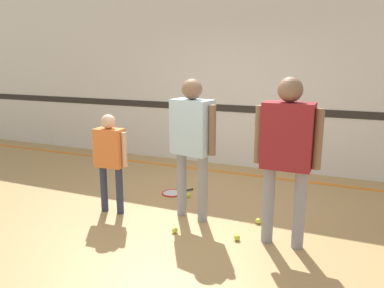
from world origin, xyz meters
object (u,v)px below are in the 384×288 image
at_px(person_instructor, 192,134).
at_px(tennis_ball_stray_right, 237,237).
at_px(person_student_left, 110,153).
at_px(tennis_ball_stray_left, 258,221).
at_px(person_student_right, 287,145).
at_px(tennis_ball_near_instructor, 175,230).
at_px(tennis_ball_by_spare_racket, 188,195).
at_px(racket_spare_on_floor, 173,193).

relative_size(person_instructor, tennis_ball_stray_right, 25.06).
bearing_deg(person_student_left, tennis_ball_stray_left, 9.39).
relative_size(person_instructor, person_student_left, 1.34).
xyz_separation_m(person_student_left, tennis_ball_stray_left, (1.76, 0.36, -0.73)).
xyz_separation_m(person_student_right, tennis_ball_stray_left, (-0.33, 0.39, -1.02)).
bearing_deg(tennis_ball_stray_right, tennis_ball_near_instructor, -171.66).
bearing_deg(tennis_ball_stray_right, tennis_ball_by_spare_racket, 135.67).
bearing_deg(person_instructor, tennis_ball_near_instructor, -79.35).
bearing_deg(racket_spare_on_floor, tennis_ball_near_instructor, -115.08).
bearing_deg(person_student_right, person_instructor, -11.65).
bearing_deg(person_student_left, person_instructor, 10.80).
height_order(tennis_ball_near_instructor, tennis_ball_by_spare_racket, same).
height_order(person_student_right, tennis_ball_by_spare_racket, person_student_right).
relative_size(tennis_ball_near_instructor, tennis_ball_by_spare_racket, 1.00).
bearing_deg(tennis_ball_stray_left, person_student_right, -49.38).
relative_size(person_student_right, tennis_ball_stray_left, 25.85).
relative_size(person_student_left, tennis_ball_by_spare_racket, 18.64).
bearing_deg(person_student_right, tennis_ball_near_instructor, 11.35).
bearing_deg(tennis_ball_stray_left, tennis_ball_by_spare_racket, 156.94).
relative_size(person_instructor, tennis_ball_near_instructor, 25.06).
bearing_deg(person_instructor, person_student_left, -154.59).
bearing_deg(person_instructor, tennis_ball_stray_right, -15.78).
bearing_deg(tennis_ball_near_instructor, person_student_left, 166.85).
xyz_separation_m(tennis_ball_near_instructor, tennis_ball_stray_right, (0.68, 0.10, 0.00)).
bearing_deg(tennis_ball_stray_right, person_instructor, 151.91).
bearing_deg(tennis_ball_near_instructor, tennis_ball_stray_left, 36.74).
xyz_separation_m(tennis_ball_by_spare_racket, tennis_ball_stray_right, (0.98, -0.95, 0.00)).
bearing_deg(person_instructor, tennis_ball_stray_left, 22.18).
height_order(person_instructor, tennis_ball_near_instructor, person_instructor).
height_order(person_student_left, person_student_right, person_student_right).
bearing_deg(person_instructor, person_student_right, -0.58).
distance_m(person_student_right, tennis_ball_by_spare_racket, 1.95).
xyz_separation_m(person_student_left, tennis_ball_by_spare_racket, (0.67, 0.83, -0.73)).
height_order(person_instructor, racket_spare_on_floor, person_instructor).
height_order(person_student_right, tennis_ball_stray_left, person_student_right).
height_order(person_instructor, person_student_left, person_instructor).
bearing_deg(tennis_ball_stray_right, person_student_right, 12.73).
bearing_deg(person_student_left, person_student_right, -3.01).
height_order(racket_spare_on_floor, tennis_ball_by_spare_racket, tennis_ball_by_spare_racket).
height_order(person_student_left, tennis_ball_stray_left, person_student_left).
bearing_deg(tennis_ball_by_spare_racket, tennis_ball_near_instructor, -74.22).
bearing_deg(tennis_ball_stray_right, person_student_left, 175.60).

